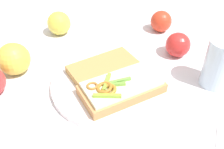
% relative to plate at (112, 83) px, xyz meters
% --- Properties ---
extents(ground_plane, '(2.00, 2.00, 0.00)m').
position_rel_plate_xyz_m(ground_plane, '(0.00, 0.00, -0.01)').
color(ground_plane, silver).
rests_on(ground_plane, ground).
extents(plate, '(0.30, 0.30, 0.01)m').
position_rel_plate_xyz_m(plate, '(0.00, 0.00, 0.00)').
color(plate, white).
rests_on(plate, ground_plane).
extents(sandwich, '(0.20, 0.20, 0.04)m').
position_rel_plate_xyz_m(sandwich, '(-0.03, 0.04, 0.02)').
color(sandwich, tan).
rests_on(sandwich, plate).
extents(bread_slice_side, '(0.18, 0.18, 0.02)m').
position_rel_plate_xyz_m(bread_slice_side, '(0.03, -0.04, 0.02)').
color(bread_slice_side, '#B3884C').
rests_on(bread_slice_side, plate).
extents(apple_0, '(0.09, 0.09, 0.07)m').
position_rel_plate_xyz_m(apple_0, '(-0.15, -0.17, 0.03)').
color(apple_0, red).
rests_on(apple_0, ground_plane).
extents(apple_1, '(0.10, 0.10, 0.07)m').
position_rel_plate_xyz_m(apple_1, '(0.23, -0.21, 0.03)').
color(apple_1, gold).
rests_on(apple_1, ground_plane).
extents(apple_2, '(0.12, 0.12, 0.08)m').
position_rel_plate_xyz_m(apple_2, '(0.26, 0.01, 0.03)').
color(apple_2, gold).
rests_on(apple_2, ground_plane).
extents(apple_5, '(0.10, 0.10, 0.07)m').
position_rel_plate_xyz_m(apple_5, '(-0.09, -0.30, 0.03)').
color(apple_5, red).
rests_on(apple_5, ground_plane).
extents(drinking_glass, '(0.07, 0.07, 0.12)m').
position_rel_plate_xyz_m(drinking_glass, '(-0.24, -0.07, 0.05)').
color(drinking_glass, silver).
rests_on(drinking_glass, ground_plane).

